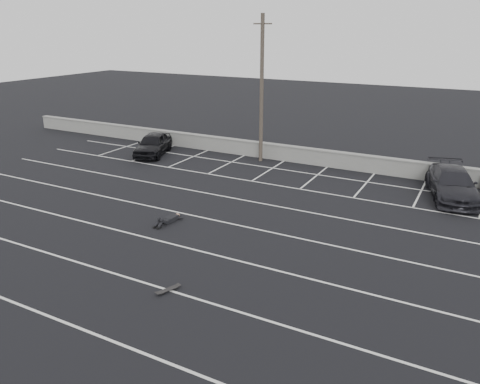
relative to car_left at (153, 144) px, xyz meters
The scene contains 8 objects.
ground 15.48m from the car_left, 45.88° to the right, with size 120.00×120.00×0.00m, color black.
seawall 11.15m from the car_left, 15.08° to the left, with size 50.00×0.45×1.06m.
stall_lines 12.63m from the car_left, 32.07° to the right, with size 36.00×20.05×0.01m.
car_left is the anchor object (origin of this frame).
car_right 19.27m from the car_left, ahead, with size 2.14×5.27×1.53m, color black.
utility_pole 8.59m from the car_left, 15.98° to the left, with size 1.24×0.25×9.29m.
person 12.20m from the car_left, 48.27° to the right, with size 0.98×2.20×0.43m, color black, non-canonical shape.
skateboard 18.34m from the car_left, 50.61° to the right, with size 0.47×0.79×0.09m.
Camera 1 is at (9.55, -14.18, 8.57)m, focal length 35.00 mm.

